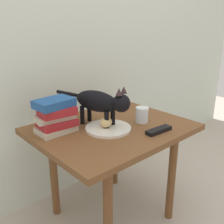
# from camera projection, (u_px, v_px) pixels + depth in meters

# --- Properties ---
(ground_plane) EXTENTS (6.00, 6.00, 0.00)m
(ground_plane) POSITION_uv_depth(u_px,v_px,m) (112.00, 214.00, 1.57)
(ground_plane) COLOR #B2A899
(back_panel) EXTENTS (4.00, 0.04, 2.20)m
(back_panel) POSITION_uv_depth(u_px,v_px,m) (62.00, 21.00, 1.52)
(back_panel) COLOR silver
(back_panel) RESTS_ON ground
(side_table) EXTENTS (0.79, 0.63, 0.57)m
(side_table) POSITION_uv_depth(u_px,v_px,m) (112.00, 140.00, 1.41)
(side_table) COLOR brown
(side_table) RESTS_ON ground
(plate) EXTENTS (0.23, 0.23, 0.01)m
(plate) POSITION_uv_depth(u_px,v_px,m) (108.00, 128.00, 1.34)
(plate) COLOR silver
(plate) RESTS_ON side_table
(bread_roll) EXTENTS (0.10, 0.09, 0.05)m
(bread_roll) POSITION_uv_depth(u_px,v_px,m) (106.00, 122.00, 1.34)
(bread_roll) COLOR #E0BC7A
(bread_roll) RESTS_ON plate
(cat) EXTENTS (0.16, 0.47, 0.23)m
(cat) POSITION_uv_depth(u_px,v_px,m) (101.00, 102.00, 1.35)
(cat) COLOR black
(cat) RESTS_ON side_table
(book_stack) EXTENTS (0.20, 0.15, 0.17)m
(book_stack) POSITION_uv_depth(u_px,v_px,m) (56.00, 116.00, 1.29)
(book_stack) COLOR #BCB299
(book_stack) RESTS_ON side_table
(candle_jar) EXTENTS (0.07, 0.07, 0.08)m
(candle_jar) POSITION_uv_depth(u_px,v_px,m) (142.00, 116.00, 1.43)
(candle_jar) COLOR silver
(candle_jar) RESTS_ON side_table
(tv_remote) EXTENTS (0.15, 0.05, 0.02)m
(tv_remote) POSITION_uv_depth(u_px,v_px,m) (159.00, 130.00, 1.31)
(tv_remote) COLOR black
(tv_remote) RESTS_ON side_table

